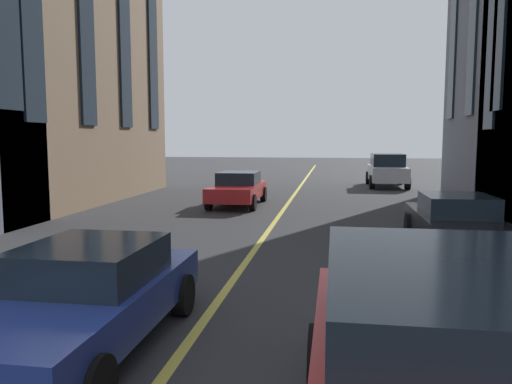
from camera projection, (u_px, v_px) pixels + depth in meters
name	position (u px, v px, depth m)	size (l,w,h in m)	color
lane_centre_line	(253.00, 252.00, 12.05)	(80.00, 0.16, 0.01)	#D8C64C
car_white_oncoming	(387.00, 170.00, 28.28)	(4.70, 2.14, 1.88)	silver
car_red_far	(238.00, 188.00, 20.43)	(4.40, 1.95, 1.37)	#B21E1E
car_blue_parked_b	(86.00, 296.00, 6.43)	(4.40, 1.95, 1.37)	navy
car_black_parked_a	(455.00, 221.00, 12.33)	(4.40, 1.95, 1.37)	black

